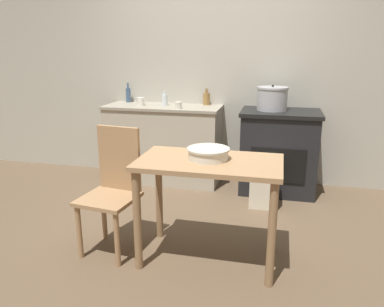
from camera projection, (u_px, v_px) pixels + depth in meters
name	position (u px, v px, depth m)	size (l,w,h in m)	color
ground_plane	(179.00, 234.00, 3.24)	(14.00, 14.00, 0.00)	brown
wall_back	(214.00, 73.00, 4.37)	(8.00, 0.07, 2.55)	#B2AD9E
counter_cabinet	(164.00, 144.00, 4.45)	(1.35, 0.54, 0.91)	#B2A893
stove	(279.00, 151.00, 4.12)	(0.84, 0.61, 0.91)	black
work_table	(209.00, 178.00, 2.70)	(1.03, 0.59, 0.78)	#A87F56
chair	(113.00, 187.00, 2.91)	(0.45, 0.45, 0.97)	#A87F56
flour_sack	(264.00, 187.00, 3.75)	(0.28, 0.20, 0.41)	beige
stock_pot	(272.00, 99.00, 4.00)	(0.33, 0.33, 0.27)	#A8A8AD
mixing_bowl_large	(208.00, 153.00, 2.67)	(0.31, 0.31, 0.08)	silver
bottle_far_left	(165.00, 100.00, 4.34)	(0.07, 0.07, 0.16)	silver
bottle_left	(128.00, 95.00, 4.58)	(0.06, 0.06, 0.23)	#3D5675
bottle_mid_left	(206.00, 99.00, 4.36)	(0.08, 0.08, 0.19)	olive
cup_center_left	(141.00, 101.00, 4.33)	(0.08, 0.08, 0.09)	silver
cup_center	(178.00, 105.00, 4.09)	(0.07, 0.07, 0.08)	silver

